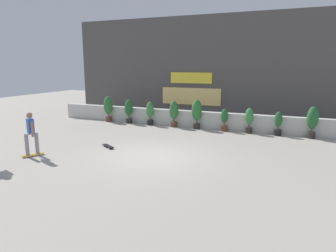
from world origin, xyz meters
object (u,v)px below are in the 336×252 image
at_px(potted_plant_3, 174,112).
at_px(potted_plant_4, 197,112).
at_px(skater_mid_plaza, 31,132).
at_px(potted_plant_0, 108,107).
at_px(potted_plant_2, 150,112).
at_px(potted_plant_5, 224,119).
at_px(potted_plant_8, 313,120).
at_px(potted_plant_6, 249,119).
at_px(potted_plant_7, 278,123).
at_px(potted_plant_1, 129,110).
at_px(skateboard_near_camera, 108,146).

relative_size(potted_plant_3, potted_plant_4, 0.92).
relative_size(potted_plant_4, skater_mid_plaza, 0.94).
distance_m(potted_plant_0, potted_plant_2, 2.84).
xyz_separation_m(potted_plant_5, potted_plant_8, (4.18, -0.00, 0.26)).
bearing_deg(potted_plant_6, potted_plant_7, -0.00).
height_order(potted_plant_8, skater_mid_plaza, skater_mid_plaza).
relative_size(potted_plant_1, skateboard_near_camera, 1.80).
distance_m(potted_plant_4, potted_plant_6, 2.79).
height_order(potted_plant_0, potted_plant_8, potted_plant_0).
xyz_separation_m(potted_plant_4, potted_plant_7, (4.19, -0.00, -0.30)).
distance_m(potted_plant_7, skateboard_near_camera, 8.29).
bearing_deg(potted_plant_3, skater_mid_plaza, -111.57).
height_order(potted_plant_2, potted_plant_4, potted_plant_4).
height_order(potted_plant_4, potted_plant_8, potted_plant_4).
height_order(potted_plant_2, potted_plant_8, potted_plant_8).
distance_m(potted_plant_1, potted_plant_5, 5.75).
relative_size(potted_plant_2, potted_plant_3, 0.92).
xyz_separation_m(potted_plant_2, potted_plant_3, (1.49, 0.00, 0.09)).
height_order(potted_plant_4, potted_plant_6, potted_plant_4).
bearing_deg(potted_plant_0, potted_plant_1, 0.00).
bearing_deg(potted_plant_6, potted_plant_8, 0.00).
bearing_deg(potted_plant_8, potted_plant_1, 180.00).
xyz_separation_m(potted_plant_0, potted_plant_3, (4.32, -0.00, -0.05)).
bearing_deg(skateboard_near_camera, potted_plant_0, 123.22).
relative_size(potted_plant_4, potted_plant_8, 1.05).
bearing_deg(potted_plant_7, potted_plant_0, 180.00).
height_order(potted_plant_1, potted_plant_5, potted_plant_1).
xyz_separation_m(potted_plant_0, potted_plant_8, (11.36, 0.00, -0.02)).
xyz_separation_m(potted_plant_2, potted_plant_7, (7.01, 0.00, -0.12)).
bearing_deg(potted_plant_1, potted_plant_4, 0.00).
xyz_separation_m(potted_plant_0, potted_plant_4, (5.66, 0.00, 0.03)).
bearing_deg(potted_plant_0, potted_plant_8, 0.00).
bearing_deg(skater_mid_plaza, skateboard_near_camera, 48.14).
bearing_deg(potted_plant_0, potted_plant_2, -0.00).
height_order(potted_plant_0, potted_plant_6, potted_plant_0).
xyz_separation_m(potted_plant_0, potted_plant_6, (8.44, 0.00, -0.19)).
height_order(potted_plant_5, potted_plant_6, potted_plant_6).
xyz_separation_m(potted_plant_1, potted_plant_7, (8.41, -0.00, -0.18)).
distance_m(potted_plant_3, potted_plant_6, 4.12).
relative_size(potted_plant_0, skateboard_near_camera, 1.97).
xyz_separation_m(potted_plant_0, potted_plant_2, (2.84, -0.00, -0.15)).
height_order(potted_plant_2, skateboard_near_camera, potted_plant_2).
xyz_separation_m(potted_plant_2, potted_plant_5, (4.34, 0.00, -0.14)).
bearing_deg(potted_plant_1, skateboard_near_camera, -69.35).
bearing_deg(potted_plant_7, potted_plant_1, 180.00).
bearing_deg(skateboard_near_camera, potted_plant_3, 79.59).
relative_size(potted_plant_3, potted_plant_8, 0.97).
bearing_deg(potted_plant_2, potted_plant_1, 180.00).
bearing_deg(potted_plant_2, skater_mid_plaza, -100.91).
bearing_deg(potted_plant_8, potted_plant_5, 180.00).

